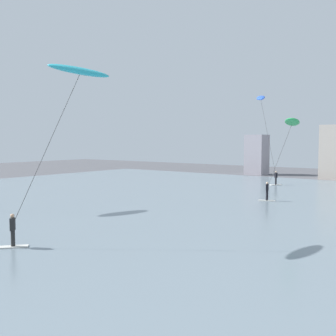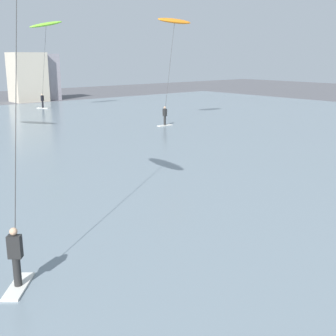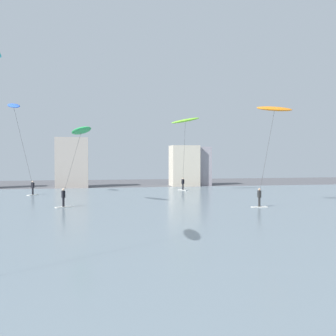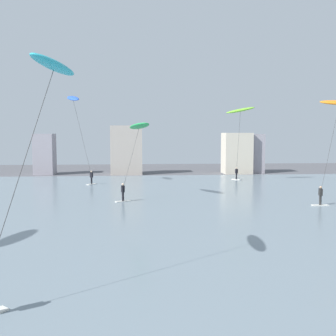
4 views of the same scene
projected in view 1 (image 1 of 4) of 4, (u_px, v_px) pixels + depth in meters
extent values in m
cube|color=slate|center=(306.00, 214.00, 28.15)|extent=(84.00, 52.00, 0.10)
cube|color=gray|center=(257.00, 155.00, 62.16)|extent=(2.92, 3.05, 6.22)
cube|color=silver|center=(276.00, 185.00, 46.53)|extent=(1.23, 1.36, 0.06)
cylinder|color=black|center=(276.00, 181.00, 46.50)|extent=(0.20, 0.20, 0.78)
cube|color=black|center=(276.00, 175.00, 46.46)|extent=(0.40, 0.39, 0.60)
sphere|color=beige|center=(276.00, 172.00, 46.43)|extent=(0.20, 0.20, 0.20)
cylinder|color=#333333|center=(268.00, 137.00, 46.67)|extent=(1.98, 0.23, 9.00)
ellipsoid|color=blue|center=(261.00, 98.00, 46.86)|extent=(2.35, 3.06, 1.19)
cube|color=silver|center=(13.00, 247.00, 19.26)|extent=(1.24, 1.35, 0.06)
cylinder|color=black|center=(13.00, 238.00, 19.24)|extent=(0.20, 0.20, 0.78)
cube|color=black|center=(13.00, 224.00, 19.19)|extent=(0.40, 0.39, 0.60)
sphere|color=tan|center=(12.00, 216.00, 19.16)|extent=(0.20, 0.20, 0.20)
cylinder|color=#333333|center=(47.00, 148.00, 19.49)|extent=(1.84, 2.80, 7.40)
ellipsoid|color=#28B2C6|center=(80.00, 71.00, 19.79)|extent=(1.76, 3.56, 0.79)
cube|color=silver|center=(267.00, 201.00, 34.20)|extent=(1.45, 1.00, 0.06)
cylinder|color=black|center=(267.00, 196.00, 34.18)|extent=(0.20, 0.20, 0.78)
cube|color=black|center=(267.00, 188.00, 34.13)|extent=(0.35, 0.40, 0.60)
sphere|color=beige|center=(267.00, 183.00, 34.10)|extent=(0.20, 0.20, 0.20)
cylinder|color=#333333|center=(280.00, 156.00, 34.11)|extent=(1.53, 1.59, 5.54)
ellipsoid|color=green|center=(292.00, 122.00, 34.07)|extent=(2.55, 4.06, 0.88)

